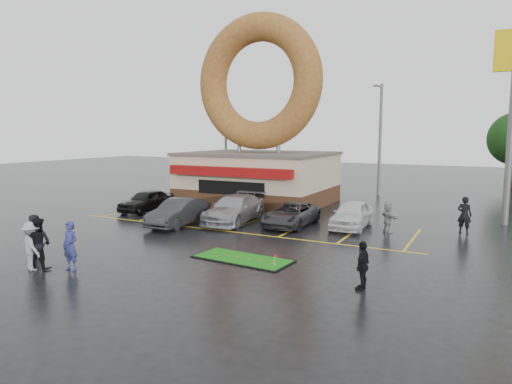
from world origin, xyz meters
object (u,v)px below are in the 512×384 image
at_px(person_blue, 70,246).
at_px(putting_green, 243,259).
at_px(donut_shop, 258,142).
at_px(car_dgrey, 179,212).
at_px(car_silver, 234,209).
at_px(car_black, 147,201).
at_px(streetlight_left, 225,136).
at_px(person_cameraman, 363,266).
at_px(car_grey, 291,214).
at_px(car_white, 352,215).
at_px(streetlight_mid, 380,137).
at_px(dumpster, 193,192).

distance_m(person_blue, putting_green, 6.61).
xyz_separation_m(donut_shop, car_dgrey, (-0.09, -9.47, -3.73)).
xyz_separation_m(car_silver, putting_green, (4.22, -6.60, -0.74)).
distance_m(car_black, car_silver, 6.91).
xyz_separation_m(streetlight_left, car_black, (2.29, -13.74, -4.07)).
bearing_deg(donut_shop, car_silver, -73.26).
bearing_deg(car_black, donut_shop, 57.67).
relative_size(car_silver, putting_green, 1.27).
xyz_separation_m(person_blue, person_cameraman, (10.26, 2.88, -0.11)).
bearing_deg(donut_shop, person_cameraman, -52.55).
relative_size(donut_shop, person_cameraman, 8.28).
xyz_separation_m(car_black, car_silver, (6.89, -0.48, 0.07)).
distance_m(donut_shop, car_grey, 9.42).
bearing_deg(donut_shop, car_white, -33.51).
distance_m(car_white, person_blue, 14.33).
height_order(streetlight_left, streetlight_mid, same).
height_order(donut_shop, person_blue, donut_shop).
relative_size(donut_shop, car_dgrey, 3.03).
distance_m(car_grey, person_blue, 12.13).
xyz_separation_m(car_white, person_cameraman, (3.02, -9.48, 0.09)).
relative_size(streetlight_mid, car_dgrey, 2.02).
xyz_separation_m(streetlight_mid, person_cameraman, (4.63, -23.13, -3.97)).
relative_size(streetlight_mid, car_white, 2.11).
height_order(car_dgrey, putting_green, car_dgrey).
bearing_deg(car_grey, dumpster, 151.82).
bearing_deg(person_blue, car_dgrey, 98.65).
distance_m(person_cameraman, dumpster, 21.67).
distance_m(car_black, car_white, 13.37).
relative_size(person_cameraman, dumpster, 0.91).
distance_m(donut_shop, car_black, 9.08).
bearing_deg(car_black, car_silver, -1.56).
xyz_separation_m(donut_shop, streetlight_mid, (7.00, 7.95, 0.32)).
height_order(person_blue, person_cameraman, person_blue).
distance_m(car_grey, car_white, 3.30).
height_order(car_white, person_cameraman, person_cameraman).
relative_size(donut_shop, putting_green, 3.22).
height_order(car_dgrey, person_cameraman, person_cameraman).
relative_size(streetlight_left, person_cameraman, 5.52).
relative_size(donut_shop, car_silver, 2.53).
relative_size(car_dgrey, dumpster, 2.47).
relative_size(streetlight_left, car_silver, 1.69).
distance_m(person_cameraman, putting_green, 5.44).
bearing_deg(car_silver, car_white, 9.15).
bearing_deg(person_cameraman, car_dgrey, -110.50).
xyz_separation_m(car_black, car_white, (13.32, 1.09, 0.02)).
height_order(streetlight_mid, car_dgrey, streetlight_mid).
bearing_deg(streetlight_mid, person_cameraman, -78.68).
bearing_deg(car_black, dumpster, 94.90).
bearing_deg(car_dgrey, car_silver, 40.81).
bearing_deg(car_white, streetlight_left, 139.14).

